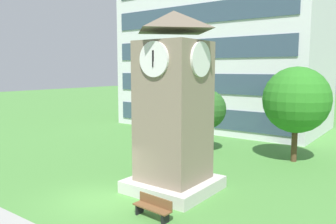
# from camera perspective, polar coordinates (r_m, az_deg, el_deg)

# --- Properties ---
(ground_plane) EXTENTS (160.00, 160.00, 0.00)m
(ground_plane) POSITION_cam_1_polar(r_m,az_deg,el_deg) (16.75, -12.15, -14.30)
(ground_plane) COLOR #4C893D
(office_building) EXTENTS (20.52, 11.16, 19.20)m
(office_building) POSITION_cam_1_polar(r_m,az_deg,el_deg) (37.30, 9.23, 12.50)
(office_building) COLOR silver
(office_building) RESTS_ON ground
(clock_tower) EXTENTS (3.97, 3.97, 8.88)m
(clock_tower) POSITION_cam_1_polar(r_m,az_deg,el_deg) (16.70, 0.95, -0.30)
(clock_tower) COLOR gray
(clock_tower) RESTS_ON ground
(park_bench) EXTENTS (1.83, 0.61, 0.88)m
(park_bench) POSITION_cam_1_polar(r_m,az_deg,el_deg) (14.45, -2.55, -15.75)
(park_bench) COLOR brown
(park_bench) RESTS_ON ground
(tree_near_tower) EXTENTS (2.93, 2.93, 4.66)m
(tree_near_tower) POSITION_cam_1_polar(r_m,az_deg,el_deg) (24.94, 6.46, 0.41)
(tree_near_tower) COLOR #513823
(tree_near_tower) RESTS_ON ground
(tree_streetside) EXTENTS (4.34, 4.34, 6.29)m
(tree_streetside) POSITION_cam_1_polar(r_m,az_deg,el_deg) (23.59, 20.83, 1.90)
(tree_streetside) COLOR #513823
(tree_streetside) RESTS_ON ground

